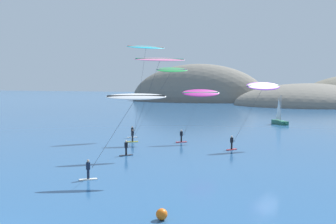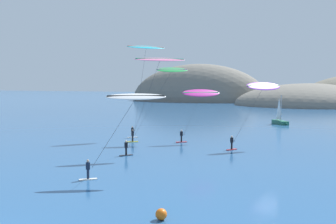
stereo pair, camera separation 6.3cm
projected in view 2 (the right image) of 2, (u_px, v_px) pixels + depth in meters
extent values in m
ellipsoid|color=slate|center=(198.00, 101.00, 181.64)|extent=(60.52, 32.91, 31.96)
ellipsoid|color=slate|center=(309.00, 105.00, 148.23)|extent=(52.24, 44.25, 15.50)
cube|color=#23664C|center=(280.00, 122.00, 81.95)|extent=(3.76, 4.80, 0.70)
cone|color=#23664C|center=(286.00, 123.00, 79.59)|extent=(1.72, 2.18, 0.67)
cylinder|color=#B2B2B7|center=(281.00, 108.00, 81.45)|extent=(0.12, 0.12, 5.00)
pyramid|color=white|center=(279.00, 108.00, 82.35)|extent=(1.04, 1.56, 4.25)
cylinder|color=#A5A5AD|center=(279.00, 119.00, 82.49)|extent=(1.04, 1.56, 0.08)
cube|color=red|center=(232.00, 149.00, 50.81)|extent=(1.10, 1.50, 0.08)
cylinder|color=black|center=(232.00, 146.00, 50.78)|extent=(0.22, 0.22, 0.80)
cube|color=black|center=(232.00, 140.00, 50.73)|extent=(0.37, 0.39, 0.60)
sphere|color=beige|center=(232.00, 137.00, 50.70)|extent=(0.22, 0.22, 0.22)
cylinder|color=black|center=(234.00, 141.00, 50.90)|extent=(0.44, 0.39, 0.04)
ellipsoid|color=purple|center=(264.00, 86.00, 52.37)|extent=(4.43, 4.80, 1.16)
cylinder|color=#7ACC42|center=(264.00, 86.00, 52.37)|extent=(3.34, 3.80, 0.16)
cylinder|color=#333338|center=(249.00, 114.00, 51.64)|extent=(2.89, 3.32, 6.53)
cube|color=silver|center=(88.00, 179.00, 35.24)|extent=(1.38, 1.31, 0.08)
cylinder|color=#192338|center=(88.00, 174.00, 35.21)|extent=(0.22, 0.22, 0.80)
cube|color=#192338|center=(88.00, 166.00, 35.16)|extent=(0.39, 0.34, 0.60)
sphere|color=tan|center=(88.00, 161.00, 35.13)|extent=(0.22, 0.22, 0.22)
cylinder|color=black|center=(92.00, 167.00, 35.21)|extent=(0.31, 0.50, 0.04)
ellipsoid|color=white|center=(136.00, 97.00, 35.25)|extent=(4.98, 3.49, 0.66)
cylinder|color=black|center=(136.00, 96.00, 35.25)|extent=(4.28, 2.52, 0.16)
cylinder|color=#333338|center=(114.00, 132.00, 35.23)|extent=(3.25, 1.86, 5.81)
cube|color=silver|center=(132.00, 137.00, 61.87)|extent=(1.36, 1.33, 0.08)
cylinder|color=black|center=(132.00, 134.00, 61.84)|extent=(0.22, 0.22, 0.80)
cube|color=black|center=(132.00, 130.00, 61.79)|extent=(0.37, 0.39, 0.60)
sphere|color=tan|center=(132.00, 127.00, 61.76)|extent=(0.22, 0.22, 0.22)
cylinder|color=black|center=(135.00, 130.00, 61.97)|extent=(0.45, 0.38, 0.04)
ellipsoid|color=#23B2C6|center=(146.00, 47.00, 61.99)|extent=(4.96, 5.59, 0.66)
cylinder|color=#DB4C38|center=(146.00, 47.00, 61.98)|extent=(3.86, 4.60, 0.16)
cylinder|color=#333338|center=(140.00, 89.00, 61.98)|extent=(1.26, 1.51, 12.15)
cube|color=#2D2D33|center=(126.00, 155.00, 46.85)|extent=(1.23, 1.44, 0.08)
cylinder|color=black|center=(126.00, 151.00, 46.82)|extent=(0.22, 0.22, 0.80)
cube|color=black|center=(126.00, 145.00, 46.77)|extent=(0.39, 0.37, 0.60)
sphere|color=beige|center=(126.00, 141.00, 46.74)|extent=(0.22, 0.22, 0.22)
cylinder|color=black|center=(129.00, 146.00, 46.89)|extent=(0.39, 0.45, 0.04)
ellipsoid|color=pink|center=(160.00, 59.00, 47.30)|extent=(5.27, 4.70, 0.55)
cylinder|color=#14895B|center=(160.00, 59.00, 47.30)|extent=(4.42, 3.78, 0.16)
cylinder|color=#333338|center=(145.00, 103.00, 47.10)|extent=(2.78, 2.36, 9.56)
cube|color=red|center=(181.00, 142.00, 57.17)|extent=(1.42, 1.26, 0.08)
cylinder|color=black|center=(181.00, 139.00, 57.14)|extent=(0.22, 0.22, 0.80)
cube|color=black|center=(181.00, 134.00, 57.09)|extent=(0.39, 0.37, 0.60)
sphere|color=beige|center=(181.00, 131.00, 57.06)|extent=(0.22, 0.22, 0.22)
cylinder|color=black|center=(184.00, 134.00, 57.20)|extent=(0.38, 0.45, 0.04)
ellipsoid|color=#D62D9E|center=(201.00, 93.00, 57.51)|extent=(5.06, 4.46, 1.13)
cylinder|color=#28D160|center=(201.00, 93.00, 57.50)|extent=(4.10, 3.37, 0.16)
cylinder|color=#333338|center=(192.00, 114.00, 57.36)|extent=(1.96, 1.59, 5.54)
cube|color=yellow|center=(133.00, 142.00, 57.50)|extent=(1.50, 1.09, 0.08)
cylinder|color=black|center=(133.00, 138.00, 57.47)|extent=(0.22, 0.22, 0.80)
cube|color=black|center=(133.00, 133.00, 57.42)|extent=(0.39, 0.36, 0.60)
sphere|color=#9E7051|center=(133.00, 130.00, 57.39)|extent=(0.22, 0.22, 0.22)
cylinder|color=black|center=(135.00, 134.00, 57.50)|extent=(0.35, 0.47, 0.04)
ellipsoid|color=green|center=(172.00, 70.00, 58.01)|extent=(4.53, 3.80, 0.84)
cylinder|color=#D660B7|center=(172.00, 69.00, 58.01)|extent=(3.58, 2.58, 0.16)
cylinder|color=#333338|center=(154.00, 102.00, 57.76)|extent=(4.27, 3.01, 8.72)
sphere|color=orange|center=(161.00, 214.00, 24.93)|extent=(0.70, 0.70, 0.70)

